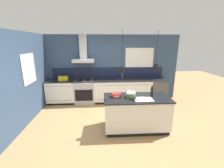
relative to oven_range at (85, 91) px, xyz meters
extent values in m
plane|color=#A87F51|center=(0.94, -1.69, -0.46)|extent=(16.00, 16.00, 0.00)
cube|color=#354C6B|center=(0.94, 0.34, 0.84)|extent=(5.60, 0.06, 2.60)
cube|color=#141C38|center=(0.94, 0.30, 0.67)|extent=(4.42, 0.02, 0.43)
cube|color=white|center=(2.18, 0.30, 1.16)|extent=(1.12, 0.01, 0.96)
cube|color=black|center=(2.18, 0.31, 1.16)|extent=(1.04, 0.01, 0.88)
cube|color=#B5B5BA|center=(0.00, 0.08, 1.18)|extent=(0.80, 0.46, 0.12)
cube|color=#B5B5BA|center=(0.00, 0.17, 1.69)|extent=(0.26, 0.20, 0.90)
cylinder|color=black|center=(1.20, -1.98, 1.70)|extent=(0.01, 0.01, 0.88)
cylinder|color=black|center=(1.20, -1.98, 1.19)|extent=(0.11, 0.11, 0.14)
sphere|color=#F9D18C|center=(1.20, -1.98, 1.19)|extent=(0.06, 0.06, 0.06)
cylinder|color=black|center=(2.06, -1.97, 1.74)|extent=(0.01, 0.01, 0.82)
cylinder|color=black|center=(2.06, -1.97, 1.26)|extent=(0.11, 0.11, 0.14)
sphere|color=#F9D18C|center=(2.06, -1.97, 1.26)|extent=(0.06, 0.06, 0.06)
cube|color=#354C6B|center=(-1.49, -0.99, 0.84)|extent=(0.06, 3.80, 2.60)
cube|color=white|center=(-1.45, -1.14, 1.09)|extent=(0.01, 0.76, 0.88)
cube|color=black|center=(-1.46, -1.14, 1.09)|extent=(0.01, 0.68, 0.80)
cube|color=black|center=(-0.90, 0.03, -0.41)|extent=(1.01, 0.56, 0.09)
cube|color=white|center=(-0.90, 0.00, 0.03)|extent=(1.04, 0.62, 0.79)
cube|color=gray|center=(-0.90, -0.31, 0.30)|extent=(0.91, 0.01, 0.01)
cube|color=gray|center=(-0.90, -0.31, -0.25)|extent=(0.91, 0.01, 0.01)
cube|color=black|center=(-0.90, 0.00, 0.44)|extent=(1.06, 0.64, 0.03)
cube|color=black|center=(1.49, 0.03, -0.41)|extent=(2.15, 0.56, 0.09)
cube|color=white|center=(1.49, 0.00, 0.03)|extent=(2.22, 0.62, 0.79)
cube|color=gray|center=(1.49, -0.31, 0.30)|extent=(1.95, 0.01, 0.01)
cube|color=gray|center=(1.49, -0.31, -0.25)|extent=(1.95, 0.01, 0.01)
cube|color=black|center=(1.49, 0.00, 0.44)|extent=(2.24, 0.64, 0.03)
cube|color=#262628|center=(1.49, 0.05, 0.45)|extent=(0.48, 0.34, 0.01)
cylinder|color=#B5B5BA|center=(1.49, 0.18, 0.61)|extent=(0.02, 0.02, 0.31)
sphere|color=#B5B5BA|center=(1.49, 0.18, 0.77)|extent=(0.03, 0.03, 0.03)
cylinder|color=#B5B5BA|center=(1.49, 0.12, 0.75)|extent=(0.02, 0.12, 0.02)
cube|color=#B5B5BA|center=(0.00, 0.00, -0.02)|extent=(0.76, 0.62, 0.87)
cube|color=black|center=(0.00, -0.31, -0.06)|extent=(0.65, 0.02, 0.44)
cylinder|color=#B5B5BA|center=(0.00, -0.34, 0.17)|extent=(0.57, 0.02, 0.02)
cube|color=#B5B5BA|center=(0.00, -0.32, 0.36)|extent=(0.65, 0.02, 0.07)
cube|color=#2D2D30|center=(0.00, 0.00, 0.43)|extent=(0.76, 0.60, 0.04)
cylinder|color=black|center=(-0.15, 0.11, 0.45)|extent=(0.17, 0.17, 0.00)
cylinder|color=black|center=(0.15, 0.11, 0.45)|extent=(0.17, 0.17, 0.00)
cylinder|color=black|center=(-0.15, -0.10, 0.45)|extent=(0.17, 0.17, 0.00)
cylinder|color=black|center=(0.15, -0.10, 0.45)|extent=(0.17, 0.17, 0.00)
cube|color=#4C4C51|center=(2.92, 0.00, -0.01)|extent=(0.63, 0.62, 0.89)
cube|color=black|center=(2.92, 0.00, 0.44)|extent=(0.63, 0.62, 0.02)
cylinder|color=#4C4C51|center=(2.92, -0.33, 0.36)|extent=(0.47, 0.02, 0.02)
cube|color=black|center=(1.61, -1.99, -0.41)|extent=(1.61, 0.78, 0.09)
cube|color=white|center=(1.61, -1.99, 0.03)|extent=(1.68, 0.81, 0.79)
cube|color=black|center=(1.61, -1.99, 0.44)|extent=(1.73, 0.86, 0.03)
cylinder|color=black|center=(2.01, -1.94, 0.58)|extent=(0.07, 0.07, 0.25)
cylinder|color=black|center=(2.01, -1.94, 0.73)|extent=(0.03, 0.03, 0.06)
cylinder|color=#262628|center=(2.01, -1.94, 0.76)|extent=(0.03, 0.03, 0.01)
cube|color=olive|center=(1.45, -1.98, 0.47)|extent=(0.23, 0.26, 0.03)
cube|color=#4C7F4C|center=(1.45, -1.98, 0.51)|extent=(0.23, 0.32, 0.04)
cube|color=#4C7F4C|center=(1.44, -1.98, 0.55)|extent=(0.25, 0.31, 0.04)
cube|color=beige|center=(1.45, -1.99, 0.58)|extent=(0.27, 0.28, 0.03)
cube|color=red|center=(1.07, -1.93, 0.51)|extent=(0.24, 0.20, 0.10)
cube|color=white|center=(1.07, -2.03, 0.51)|extent=(0.14, 0.01, 0.05)
cube|color=silver|center=(1.74, -2.14, 0.46)|extent=(0.48, 0.35, 0.01)
cube|color=gold|center=(-0.78, 0.00, 0.53)|extent=(0.34, 0.18, 0.16)
cylinder|color=black|center=(-0.78, 0.00, 0.63)|extent=(0.20, 0.02, 0.02)
camera|label=1|loc=(0.74, -5.63, 1.83)|focal=24.00mm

